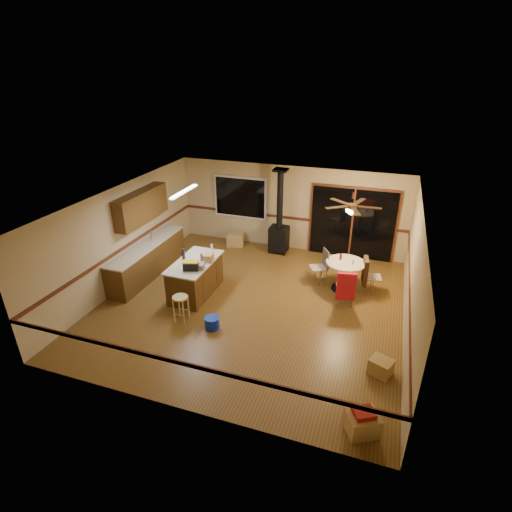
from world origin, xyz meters
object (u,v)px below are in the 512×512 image
at_px(dining_table, 345,271).
at_px(box_corner_b, 381,367).
at_px(kitchen_island, 196,277).
at_px(chair_left, 322,263).
at_px(blue_bucket, 212,323).
at_px(toolbox_grey, 195,266).
at_px(box_corner_a, 362,423).
at_px(chair_right, 366,271).
at_px(wood_stove, 279,230).
at_px(bar_stool, 181,309).
at_px(box_under_window, 235,239).
at_px(toolbox_black, 191,266).
at_px(chair_near, 346,286).

bearing_deg(dining_table, box_corner_b, -69.68).
bearing_deg(kitchen_island, box_corner_b, -18.37).
bearing_deg(chair_left, blue_bucket, -124.12).
bearing_deg(toolbox_grey, box_corner_a, -32.46).
xyz_separation_m(chair_left, chair_right, (1.13, -0.13, 0.01)).
distance_m(wood_stove, bar_stool, 4.39).
height_order(chair_right, box_under_window, chair_right).
relative_size(bar_stool, chair_left, 1.14).
relative_size(kitchen_island, box_corner_a, 3.47).
relative_size(blue_bucket, chair_right, 0.47).
height_order(bar_stool, dining_table, dining_table).
distance_m(chair_right, box_corner_a, 4.47).
xyz_separation_m(wood_stove, blue_bucket, (-0.30, -4.28, -0.59)).
distance_m(toolbox_black, chair_left, 3.44).
xyz_separation_m(wood_stove, box_corner_a, (3.10, -6.04, -0.55)).
distance_m(bar_stool, chair_left, 3.85).
height_order(dining_table, chair_right, chair_right).
height_order(bar_stool, box_under_window, bar_stool).
bearing_deg(toolbox_black, box_corner_b, -13.97).
bearing_deg(wood_stove, toolbox_grey, -108.39).
relative_size(toolbox_grey, box_corner_b, 1.05).
distance_m(blue_bucket, dining_table, 3.67).
bearing_deg(blue_bucket, kitchen_island, 128.99).
distance_m(toolbox_grey, bar_stool, 1.09).
height_order(toolbox_grey, box_corner_a, toolbox_grey).
height_order(bar_stool, chair_near, chair_near).
distance_m(chair_left, chair_right, 1.14).
relative_size(toolbox_grey, blue_bucket, 1.28).
bearing_deg(box_corner_b, toolbox_grey, 164.60).
distance_m(toolbox_grey, box_corner_a, 5.05).
distance_m(wood_stove, chair_near, 3.44).
bearing_deg(chair_near, chair_left, 125.88).
distance_m(dining_table, box_under_window, 4.05).
height_order(wood_stove, box_corner_b, wood_stove).
bearing_deg(chair_near, dining_table, 98.90).
height_order(kitchen_island, dining_table, kitchen_island).
xyz_separation_m(kitchen_island, chair_right, (4.03, 1.44, 0.14)).
height_order(toolbox_grey, chair_right, toolbox_grey).
xyz_separation_m(kitchen_island, toolbox_grey, (0.18, -0.31, 0.51)).
height_order(chair_left, chair_right, same).
bearing_deg(wood_stove, chair_right, -30.55).
bearing_deg(dining_table, box_under_window, 155.40).
relative_size(toolbox_black, box_under_window, 0.69).
distance_m(chair_near, box_corner_a, 3.64).
bearing_deg(kitchen_island, dining_table, 22.06).
relative_size(kitchen_island, chair_right, 2.40).
distance_m(wood_stove, chair_right, 3.17).
relative_size(chair_left, chair_near, 0.79).
height_order(wood_stove, toolbox_grey, wood_stove).
height_order(bar_stool, chair_right, chair_right).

